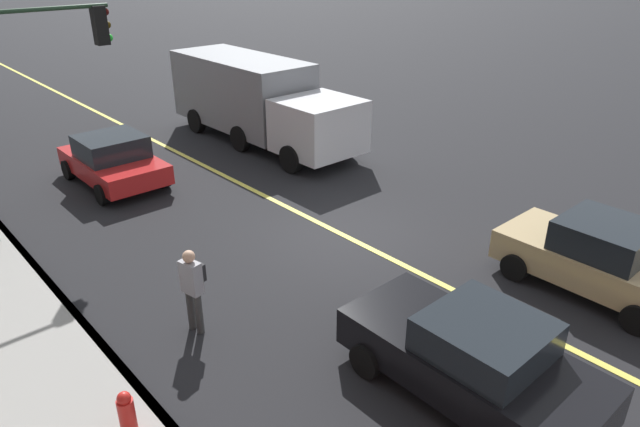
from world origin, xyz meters
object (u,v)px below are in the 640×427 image
at_px(car_red, 113,160).
at_px(pedestrian_with_backpack, 193,285).
at_px(traffic_light_mast, 23,80).
at_px(truck_gray, 257,99).
at_px(fire_hydrant, 128,418).
at_px(car_tan, 597,256).
at_px(car_black, 472,357).

height_order(car_red, pedestrian_with_backpack, pedestrian_with_backpack).
height_order(pedestrian_with_backpack, traffic_light_mast, traffic_light_mast).
bearing_deg(truck_gray, traffic_light_mast, 106.87).
height_order(traffic_light_mast, fire_hydrant, traffic_light_mast).
xyz_separation_m(truck_gray, traffic_light_mast, (-2.48, 8.19, 2.25)).
bearing_deg(car_red, car_tan, -157.98).
bearing_deg(fire_hydrant, traffic_light_mast, -11.58).
height_order(car_red, fire_hydrant, car_red).
bearing_deg(traffic_light_mast, fire_hydrant, 168.42).
height_order(car_tan, car_black, car_tan).
distance_m(car_tan, fire_hydrant, 9.42).
bearing_deg(traffic_light_mast, car_red, -51.05).
bearing_deg(fire_hydrant, car_tan, -106.00).
relative_size(car_red, truck_gray, 0.46).
relative_size(car_tan, fire_hydrant, 4.09).
xyz_separation_m(car_tan, fire_hydrant, (2.60, 9.05, -0.32)).
distance_m(car_tan, pedestrian_with_backpack, 8.17).
relative_size(car_red, car_black, 0.93).
bearing_deg(fire_hydrant, car_red, -22.59).
xyz_separation_m(car_red, fire_hydrant, (-9.75, 4.06, -0.28)).
xyz_separation_m(car_black, fire_hydrant, (2.70, 4.47, -0.30)).
bearing_deg(car_tan, car_red, 22.02).
bearing_deg(truck_gray, fire_hydrant, 136.33).
distance_m(pedestrian_with_backpack, traffic_light_mast, 6.69).
relative_size(car_red, pedestrian_with_backpack, 2.28).
bearing_deg(traffic_light_mast, car_tan, -144.22).
height_order(car_tan, fire_hydrant, car_tan).
bearing_deg(truck_gray, pedestrian_with_backpack, 138.06).
relative_size(pedestrian_with_backpack, traffic_light_mast, 0.31).
height_order(car_tan, traffic_light_mast, traffic_light_mast).
height_order(car_tan, truck_gray, truck_gray).
distance_m(car_red, pedestrian_with_backpack, 8.27).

